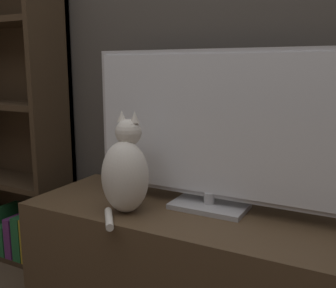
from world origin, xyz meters
The scene contains 5 objects.
wall_back centered at (0.00, 1.22, 1.30)m, with size 4.80×0.05×2.60m.
tv_stand centered at (0.00, 0.92, 0.26)m, with size 1.31×0.52×0.52m.
tv centered at (0.08, 0.99, 0.84)m, with size 1.03×0.18×0.63m.
cat centered at (-0.20, 0.80, 0.67)m, with size 0.20×0.29×0.40m.
bookshelf centered at (-1.14, 1.09, 0.75)m, with size 0.67×0.28×1.75m.
Camera 1 is at (0.65, -0.43, 1.08)m, focal length 42.00 mm.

